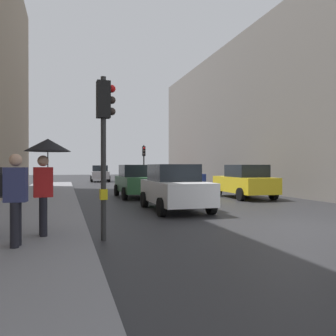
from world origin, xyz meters
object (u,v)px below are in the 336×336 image
car_silver_hatchback (100,173)px  car_red_sedan (154,174)px  car_green_estate (137,181)px  traffic_light_near_left (104,128)px  car_blue_van (183,177)px  car_white_compact (175,187)px  pedestrian_with_umbrella (46,159)px  car_yellow_taxi (245,181)px  traffic_light_far_median (144,158)px  pedestrian_with_grey_backpack (13,194)px

car_silver_hatchback → car_red_sedan: (4.75, -5.02, 0.00)m
car_red_sedan → car_green_estate: (-4.64, -14.50, 0.00)m
car_green_estate → traffic_light_near_left: bearing=-105.4°
car_red_sedan → car_blue_van: same height
car_white_compact → pedestrian_with_umbrella: 6.29m
car_yellow_taxi → car_red_sedan: bearing=92.4°
traffic_light_far_median → car_blue_van: bearing=-64.2°
car_silver_hatchback → car_yellow_taxi: size_ratio=1.01×
pedestrian_with_umbrella → car_yellow_taxi: bearing=40.4°
car_red_sedan → pedestrian_with_grey_backpack: 27.29m
car_blue_van → pedestrian_with_umbrella: size_ratio=2.01×
car_silver_hatchback → car_blue_van: (5.04, -13.14, 0.00)m
traffic_light_far_median → car_green_estate: size_ratio=0.83×
traffic_light_far_median → traffic_light_near_left: 21.84m
car_blue_van → pedestrian_with_grey_backpack: pedestrian_with_grey_backpack is taller
car_yellow_taxi → pedestrian_with_umbrella: 12.46m
traffic_light_far_median → pedestrian_with_umbrella: (-6.92, -20.94, -0.58)m
car_white_compact → car_red_sedan: bearing=77.9°
pedestrian_with_umbrella → car_green_estate: bearing=68.1°
traffic_light_near_left → car_white_compact: traffic_light_near_left is taller
car_white_compact → traffic_light_far_median: bearing=81.3°
car_green_estate → car_red_sedan: bearing=72.2°
traffic_light_near_left → car_blue_van: 18.53m
pedestrian_with_umbrella → car_red_sedan: bearing=70.5°
car_green_estate → traffic_light_far_median: bearing=75.3°
car_white_compact → car_green_estate: bearing=92.8°
car_silver_hatchback → car_green_estate: (0.11, -19.52, 0.00)m
car_red_sedan → pedestrian_with_grey_backpack: (-9.30, -25.66, 0.29)m
traffic_light_far_median → car_blue_van: traffic_light_far_median is taller
car_silver_hatchback → pedestrian_with_grey_backpack: 31.01m
car_red_sedan → car_yellow_taxi: same height
traffic_light_near_left → car_green_estate: (2.85, 10.35, -1.69)m
car_silver_hatchback → pedestrian_with_umbrella: pedestrian_with_umbrella is taller
car_green_estate → car_yellow_taxi: 5.77m
car_silver_hatchback → pedestrian_with_umbrella: bearing=-97.7°
pedestrian_with_grey_backpack → car_yellow_taxi: bearing=42.0°
traffic_light_far_median → traffic_light_near_left: bearing=-105.0°
traffic_light_near_left → pedestrian_with_umbrella: traffic_light_near_left is taller
traffic_light_near_left → car_white_compact: size_ratio=0.88×
car_yellow_taxi → car_green_estate: bearing=158.2°
car_silver_hatchback → car_white_compact: size_ratio=1.02×
car_silver_hatchback → pedestrian_with_umbrella: 30.00m
traffic_light_far_median → pedestrian_with_umbrella: bearing=-108.3°
car_red_sedan → car_white_compact: (-4.35, -20.31, 0.00)m
traffic_light_near_left → car_blue_van: traffic_light_near_left is taller
car_white_compact → car_green_estate: same height
car_yellow_taxi → pedestrian_with_umbrella: bearing=-139.6°
traffic_light_near_left → pedestrian_with_grey_backpack: bearing=-155.8°
car_silver_hatchback → car_green_estate: 19.52m
car_blue_van → car_yellow_taxi: 8.54m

